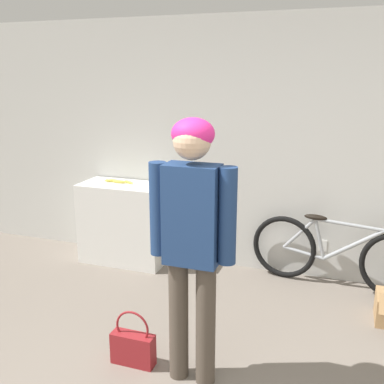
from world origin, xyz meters
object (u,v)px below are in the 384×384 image
(banana, at_px, (119,181))
(person, at_px, (192,228))
(bicycle, at_px, (337,254))
(handbag, at_px, (133,347))

(banana, bearing_deg, person, -49.78)
(banana, bearing_deg, bicycle, 0.97)
(bicycle, relative_size, banana, 4.70)
(banana, height_order, handbag, banana)
(person, distance_m, bicycle, 2.08)
(bicycle, relative_size, handbag, 4.04)
(bicycle, xyz_separation_m, banana, (-2.31, -0.04, 0.55))
(handbag, bearing_deg, banana, 120.23)
(person, bearing_deg, bicycle, 63.46)
(person, relative_size, handbag, 4.25)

